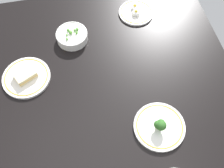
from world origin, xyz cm
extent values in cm
cube|color=black|center=(0.00, 0.00, 2.00)|extent=(123.58, 112.89, 4.00)
cylinder|color=white|center=(39.83, -21.15, 4.53)|extent=(17.75, 17.75, 1.06)
torus|color=gold|center=(39.83, -21.15, 5.06)|extent=(16.12, 16.12, 0.50)
ellipsoid|color=white|center=(38.11, -20.56, 6.23)|extent=(4.25, 4.25, 2.34)
sphere|color=yellow|center=(38.11, -20.56, 7.28)|extent=(1.70, 1.70, 1.70)
ellipsoid|color=white|center=(42.21, -21.03, 6.18)|extent=(4.09, 4.09, 2.25)
sphere|color=yellow|center=(42.21, -21.03, 7.19)|extent=(1.64, 1.64, 1.64)
cylinder|color=white|center=(29.71, 13.42, 6.05)|extent=(14.95, 14.95, 4.09)
torus|color=white|center=(29.71, 13.42, 8.09)|extent=(15.15, 15.15, 0.80)
sphere|color=#599E38|center=(31.27, 10.41, 8.80)|extent=(1.42, 1.42, 1.42)
sphere|color=#599E38|center=(30.29, 13.85, 8.88)|extent=(1.57, 1.57, 1.57)
sphere|color=#599E38|center=(31.76, 14.76, 8.74)|extent=(1.29, 1.29, 1.29)
sphere|color=#599E38|center=(29.76, 13.59, 8.85)|extent=(1.51, 1.51, 1.51)
sphere|color=#599E38|center=(31.17, 11.69, 8.64)|extent=(1.09, 1.09, 1.09)
sphere|color=#599E38|center=(26.53, 15.93, 8.65)|extent=(1.11, 1.11, 1.11)
sphere|color=#599E38|center=(29.33, 10.97, 8.69)|extent=(1.20, 1.20, 1.20)
sphere|color=#599E38|center=(29.05, 15.67, 8.60)|extent=(1.02, 1.02, 1.02)
cylinder|color=white|center=(11.91, 36.48, 4.64)|extent=(21.32, 21.32, 1.28)
torus|color=gold|center=(11.91, 36.48, 5.28)|extent=(19.26, 19.26, 0.50)
cube|color=beige|center=(11.91, 36.48, 5.88)|extent=(10.07, 10.99, 1.20)
cube|color=#E5B24C|center=(11.91, 36.48, 6.88)|extent=(10.07, 10.99, 0.80)
cube|color=beige|center=(11.91, 36.48, 7.88)|extent=(10.07, 10.99, 1.20)
cylinder|color=white|center=(-22.49, -14.69, 4.73)|extent=(20.83, 20.83, 1.45)
torus|color=gold|center=(-22.49, -14.69, 5.45)|extent=(18.83, 18.83, 0.50)
cylinder|color=#9EBC72|center=(-23.03, -13.31, 6.68)|extent=(1.15, 1.15, 2.46)
sphere|color=#2D6023|center=(-23.03, -13.31, 9.15)|extent=(3.29, 3.29, 3.29)
cylinder|color=#9EBC72|center=(-23.66, -14.33, 6.62)|extent=(1.46, 1.46, 2.35)
sphere|color=#2D6023|center=(-23.66, -14.33, 9.36)|extent=(4.18, 4.18, 4.18)
cylinder|color=#9EBC72|center=(-22.84, -14.54, 6.77)|extent=(1.16, 1.16, 2.64)
sphere|color=#2D6023|center=(-22.84, -14.54, 9.34)|extent=(3.32, 3.32, 3.32)
camera|label=1|loc=(-54.72, 11.59, 105.55)|focal=42.28mm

